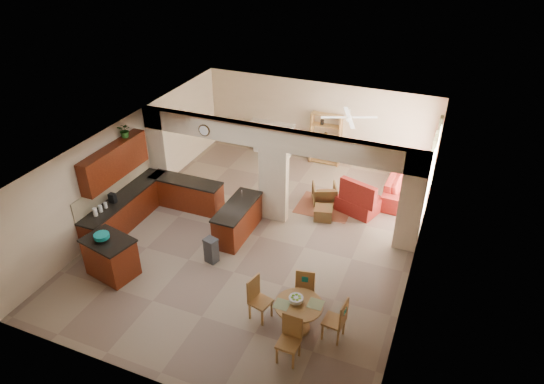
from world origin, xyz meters
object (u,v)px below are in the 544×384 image
at_px(armchair, 324,194).
at_px(kitchen_island, 111,257).
at_px(dining_table, 298,312).
at_px(sofa, 406,185).

bearing_deg(armchair, kitchen_island, 29.04).
bearing_deg(dining_table, kitchen_island, -179.71).
distance_m(dining_table, sofa, 6.52).
relative_size(kitchen_island, dining_table, 1.30).
distance_m(kitchen_island, sofa, 8.79).
bearing_deg(dining_table, sofa, 79.12).
bearing_deg(sofa, armchair, 124.73).
xyz_separation_m(kitchen_island, armchair, (3.82, 5.03, -0.19)).
distance_m(sofa, armchair, 2.60).
xyz_separation_m(dining_table, armchair, (-0.95, 5.00, -0.15)).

